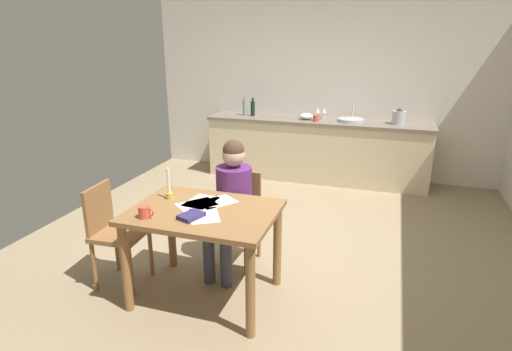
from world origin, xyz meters
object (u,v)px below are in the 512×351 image
sink_unit (351,120)px  bottle_vinegar (253,108)px  chair_side_empty (114,230)px  wine_glass_near_sink (324,111)px  coffee_mug (145,212)px  book_magazine (191,216)px  candlestick (169,190)px  wine_glass_by_kettle (318,110)px  chair_at_table (238,213)px  teacup_on_counter (316,118)px  mixing_bowl (306,116)px  stovetop_kettle (399,117)px  dining_table (204,225)px  person_seated (231,198)px

sink_unit → bottle_vinegar: 1.47m
chair_side_empty → wine_glass_near_sink: size_ratio=5.70×
coffee_mug → book_magazine: coffee_mug is taller
coffee_mug → candlestick: size_ratio=0.47×
coffee_mug → wine_glass_near_sink: (0.70, 3.71, 0.19)m
chair_side_empty → wine_glass_by_kettle: 3.68m
chair_at_table → sink_unit: bearing=74.5°
teacup_on_counter → bottle_vinegar: bearing=171.4°
book_magazine → mixing_bowl: mixing_bowl is taller
bottle_vinegar → mixing_bowl: size_ratio=1.38×
book_magazine → teacup_on_counter: teacup_on_counter is taller
coffee_mug → stovetop_kettle: stovetop_kettle is taller
dining_table → teacup_on_counter: 3.17m
mixing_bowl → wine_glass_by_kettle: wine_glass_by_kettle is taller
candlestick → stovetop_kettle: size_ratio=1.19×
mixing_bowl → wine_glass_by_kettle: size_ratio=1.26×
book_magazine → mixing_bowl: bearing=107.3°
chair_side_empty → sink_unit: 3.72m
chair_at_table → wine_glass_by_kettle: wine_glass_by_kettle is taller
bottle_vinegar → coffee_mug: bearing=-84.4°
coffee_mug → sink_unit: size_ratio=0.34×
candlestick → wine_glass_near_sink: (0.72, 3.31, 0.16)m
book_magazine → wine_glass_by_kettle: bearing=105.4°
wine_glass_near_sink → teacup_on_counter: 0.31m
chair_side_empty → teacup_on_counter: bearing=70.7°
coffee_mug → chair_at_table: bearing=67.5°
wine_glass_by_kettle → candlestick: bearing=-100.8°
book_magazine → wine_glass_near_sink: 3.64m
sink_unit → chair_at_table: bearing=-105.5°
chair_side_empty → stovetop_kettle: 4.04m
chair_at_table → bottle_vinegar: (-0.73, 2.64, 0.54)m
person_seated → candlestick: person_seated is taller
chair_at_table → chair_side_empty: bearing=-141.2°
dining_table → chair_at_table: 0.68m
chair_at_table → person_seated: (-0.01, -0.15, 0.20)m
chair_at_table → wine_glass_by_kettle: (0.23, 2.79, 0.53)m
bottle_vinegar → wine_glass_by_kettle: bearing=9.0°
dining_table → coffee_mug: size_ratio=9.06×
sink_unit → wine_glass_near_sink: (-0.41, 0.15, 0.09)m
person_seated → sink_unit: (0.74, 2.79, 0.24)m
bottle_vinegar → sink_unit: bearing=0.2°
bottle_vinegar → stovetop_kettle: 2.10m
candlestick → mixing_bowl: 3.17m
chair_side_empty → dining_table: bearing=2.4°
wine_glass_by_kettle → teacup_on_counter: wine_glass_by_kettle is taller
chair_at_table → book_magazine: 0.88m
mixing_bowl → dining_table: bearing=-92.4°
chair_side_empty → coffee_mug: chair_side_empty is taller
mixing_bowl → wine_glass_near_sink: bearing=39.6°
bottle_vinegar → wine_glass_by_kettle: bottle_vinegar is taller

